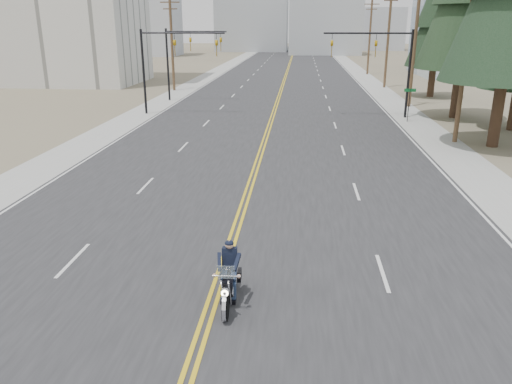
{
  "coord_description": "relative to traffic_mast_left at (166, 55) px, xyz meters",
  "views": [
    {
      "loc": [
        2.29,
        -10.21,
        7.38
      ],
      "look_at": [
        0.78,
        6.86,
        1.6
      ],
      "focal_mm": 35.0,
      "sensor_mm": 36.0,
      "label": 1
    }
  ],
  "objects": [
    {
      "name": "street_sign",
      "position": [
        19.78,
        -2.0,
        -3.13
      ],
      "size": [
        0.9,
        0.06,
        2.62
      ],
      "color": "black",
      "rests_on": "ground"
    },
    {
      "name": "utility_pole_e",
      "position": [
        21.48,
        38.0,
        0.79
      ],
      "size": [
        2.2,
        0.3,
        11.0
      ],
      "color": "brown",
      "rests_on": "ground"
    },
    {
      "name": "conifer_far",
      "position": [
        25.11,
        13.13,
        4.18
      ],
      "size": [
        5.94,
        5.94,
        15.9
      ],
      "rotation": [
        0.0,
        0.0,
        -0.16
      ],
      "color": "#382619",
      "rests_on": "ground"
    },
    {
      "name": "haze_bldg_b",
      "position": [
        16.98,
        93.0,
        2.06
      ],
      "size": [
        18.0,
        14.0,
        14.0
      ],
      "primitive_type": "cube",
      "color": "#ADB2B7",
      "rests_on": "ground"
    },
    {
      "name": "motorcyclist",
      "position": [
        9.45,
        -30.14,
        -4.05
      ],
      "size": [
        1.04,
        2.29,
        1.77
      ],
      "primitive_type": null,
      "rotation": [
        0.0,
        0.0,
        3.17
      ],
      "color": "black",
      "rests_on": "ground"
    },
    {
      "name": "sidewalk_left",
      "position": [
        -2.52,
        38.0,
        -4.93
      ],
      "size": [
        3.0,
        200.0,
        0.01
      ],
      "primitive_type": "cube",
      "color": "#A5A5A0",
      "rests_on": "ground"
    },
    {
      "name": "haze_bldg_c",
      "position": [
        48.98,
        78.0,
        4.06
      ],
      "size": [
        16.0,
        12.0,
        18.0
      ],
      "primitive_type": "cube",
      "color": "#B7BCC6",
      "rests_on": "ground"
    },
    {
      "name": "utility_pole_c",
      "position": [
        21.48,
        6.0,
        0.79
      ],
      "size": [
        2.2,
        0.3,
        11.0
      ],
      "color": "brown",
      "rests_on": "ground"
    },
    {
      "name": "haze_bldg_e",
      "position": [
        33.98,
        118.0,
        1.06
      ],
      "size": [
        14.0,
        14.0,
        12.0
      ],
      "primitive_type": "cube",
      "color": "#B7BCC6",
      "rests_on": "ground"
    },
    {
      "name": "haze_bldg_a",
      "position": [
        -26.02,
        83.0,
        6.06
      ],
      "size": [
        14.0,
        12.0,
        22.0
      ],
      "primitive_type": "cube",
      "color": "#B7BCC6",
      "rests_on": "ground"
    },
    {
      "name": "traffic_mast_right",
      "position": [
        17.95,
        0.0,
        0.0
      ],
      "size": [
        7.1,
        0.26,
        7.0
      ],
      "color": "black",
      "rests_on": "ground"
    },
    {
      "name": "utility_pole_d",
      "position": [
        21.48,
        21.0,
        1.05
      ],
      "size": [
        2.2,
        0.3,
        11.5
      ],
      "color": "brown",
      "rests_on": "ground"
    },
    {
      "name": "traffic_mast_far",
      "position": [
        -0.33,
        8.0,
        -0.06
      ],
      "size": [
        6.1,
        0.26,
        7.0
      ],
      "color": "black",
      "rests_on": "ground"
    },
    {
      "name": "glass_building",
      "position": [
        40.98,
        38.0,
        5.06
      ],
      "size": [
        24.0,
        16.0,
        20.0
      ],
      "primitive_type": "cube",
      "color": "#9EB5CC",
      "rests_on": "ground"
    },
    {
      "name": "utility_pole_b",
      "position": [
        21.48,
        -9.0,
        1.05
      ],
      "size": [
        2.2,
        0.3,
        11.5
      ],
      "color": "brown",
      "rests_on": "ground"
    },
    {
      "name": "utility_pole_left",
      "position": [
        -3.52,
        16.0,
        0.54
      ],
      "size": [
        2.2,
        0.3,
        10.5
      ],
      "color": "brown",
      "rests_on": "ground"
    },
    {
      "name": "traffic_mast_left",
      "position": [
        0.0,
        0.0,
        0.0
      ],
      "size": [
        7.1,
        0.26,
        7.0
      ],
      "color": "black",
      "rests_on": "ground"
    },
    {
      "name": "sidewalk_right",
      "position": [
        20.48,
        38.0,
        -4.93
      ],
      "size": [
        3.0,
        200.0,
        0.01
      ],
      "primitive_type": "cube",
      "color": "#A5A5A0",
      "rests_on": "ground"
    },
    {
      "name": "road",
      "position": [
        8.98,
        38.0,
        -4.93
      ],
      "size": [
        20.0,
        200.0,
        0.01
      ],
      "primitive_type": "cube",
      "color": "#303033",
      "rests_on": "ground"
    },
    {
      "name": "ground_plane",
      "position": [
        8.98,
        -32.0,
        -4.94
      ],
      "size": [
        400.0,
        400.0,
        0.0
      ],
      "primitive_type": "plane",
      "color": "#776D56",
      "rests_on": "ground"
    },
    {
      "name": "haze_bldg_d",
      "position": [
        -3.02,
        108.0,
        8.06
      ],
      "size": [
        20.0,
        15.0,
        26.0
      ],
      "primitive_type": "cube",
      "color": "#ADB2B7",
      "rests_on": "ground"
    },
    {
      "name": "haze_bldg_f",
      "position": [
        -41.02,
        98.0,
        3.06
      ],
      "size": [
        12.0,
        12.0,
        16.0
      ],
      "primitive_type": "cube",
      "color": "#ADB2B7",
      "rests_on": "ground"
    }
  ]
}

